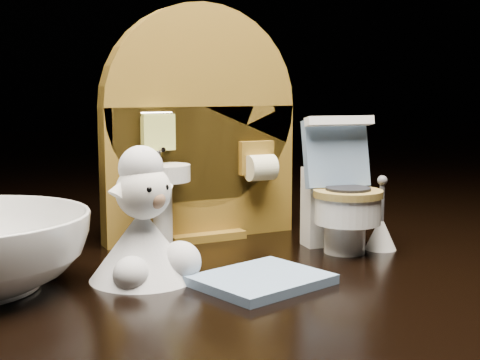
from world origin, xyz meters
The scene contains 5 objects.
backdrop_panel centered at (0.00, 0.06, 0.07)m, with size 0.13×0.05×0.15m.
toy_toilet centered at (0.06, 0.00, 0.03)m, with size 0.04×0.05×0.08m.
bath_mat centered at (-0.02, -0.05, 0.00)m, with size 0.06×0.05×0.00m, color #6987A8.
toilet_brush centered at (0.08, -0.01, 0.01)m, with size 0.02×0.02×0.05m.
plush_lamb centered at (-0.06, -0.01, 0.02)m, with size 0.06×0.05×0.07m.
Camera 1 is at (-0.17, -0.33, 0.10)m, focal length 50.00 mm.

